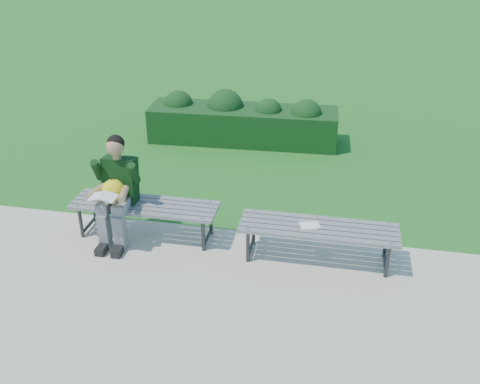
# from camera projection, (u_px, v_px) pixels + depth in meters

# --- Properties ---
(ground) EXTENTS (80.00, 80.00, 0.00)m
(ground) POSITION_uv_depth(u_px,v_px,m) (229.00, 230.00, 6.86)
(ground) COLOR #1C6B14
(ground) RESTS_ON ground
(walkway) EXTENTS (30.00, 3.50, 0.02)m
(walkway) POSITION_uv_depth(u_px,v_px,m) (193.00, 321.00, 5.34)
(walkway) COLOR #B5AF99
(walkway) RESTS_ON ground
(hedge) EXTENTS (3.29, 0.95, 0.89)m
(hedge) POSITION_uv_depth(u_px,v_px,m) (242.00, 120.00, 9.37)
(hedge) COLOR #174211
(hedge) RESTS_ON ground
(bench_left) EXTENTS (1.80, 0.50, 0.46)m
(bench_left) POSITION_uv_depth(u_px,v_px,m) (145.00, 208.00, 6.54)
(bench_left) COLOR gray
(bench_left) RESTS_ON walkway
(bench_right) EXTENTS (1.80, 0.50, 0.46)m
(bench_right) POSITION_uv_depth(u_px,v_px,m) (318.00, 231.00, 6.07)
(bench_right) COLOR gray
(bench_right) RESTS_ON walkway
(seated_boy) EXTENTS (0.56, 0.76, 1.31)m
(seated_boy) POSITION_uv_depth(u_px,v_px,m) (116.00, 188.00, 6.37)
(seated_boy) COLOR slate
(seated_boy) RESTS_ON walkway
(paper_sheet) EXTENTS (0.26, 0.22, 0.01)m
(paper_sheet) POSITION_uv_depth(u_px,v_px,m) (310.00, 225.00, 6.06)
(paper_sheet) COLOR white
(paper_sheet) RESTS_ON bench_right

